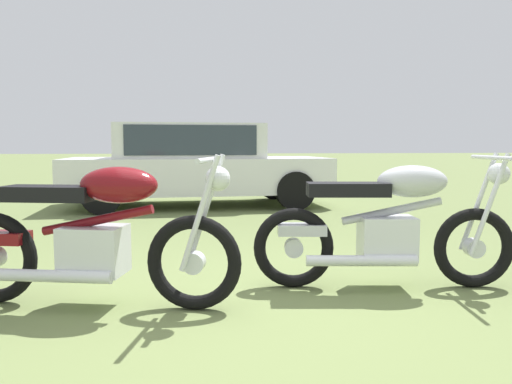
{
  "coord_description": "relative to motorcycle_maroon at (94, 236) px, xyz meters",
  "views": [
    {
      "loc": [
        -0.35,
        -3.28,
        1.07
      ],
      "look_at": [
        0.29,
        1.6,
        0.61
      ],
      "focal_mm": 35.08,
      "sensor_mm": 36.0,
      "label": 1
    }
  ],
  "objects": [
    {
      "name": "motorcycle_maroon",
      "position": [
        0.0,
        0.0,
        0.0
      ],
      "size": [
        1.98,
        0.78,
        1.02
      ],
      "rotation": [
        0.0,
        0.0,
        -0.24
      ],
      "color": "black",
      "rests_on": "ground"
    },
    {
      "name": "ground_plane",
      "position": [
        0.99,
        -0.09,
        -0.48
      ],
      "size": [
        120.0,
        120.0,
        0.0
      ],
      "primitive_type": "plane",
      "color": "olive"
    },
    {
      "name": "car_white",
      "position": [
        0.7,
        5.49,
        0.32
      ],
      "size": [
        4.55,
        2.11,
        1.43
      ],
      "rotation": [
        0.0,
        0.0,
        0.04
      ],
      "color": "silver",
      "rests_on": "ground"
    },
    {
      "name": "motorcycle_silver",
      "position": [
        2.1,
        0.18,
        -0.0
      ],
      "size": [
        1.96,
        0.64,
        1.02
      ],
      "rotation": [
        0.0,
        0.0,
        -0.13
      ],
      "color": "black",
      "rests_on": "ground"
    }
  ]
}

